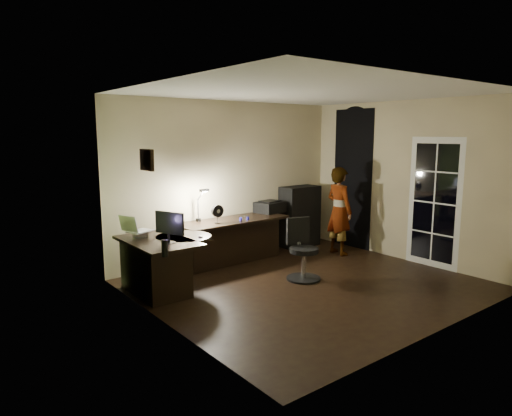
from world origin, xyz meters
TOP-DOWN VIEW (x-y plane):
  - floor at (0.00, 0.00)m, footprint 4.50×4.00m
  - ceiling at (0.00, 0.00)m, footprint 4.50×4.00m
  - wall_back at (0.00, 2.00)m, footprint 4.50×0.01m
  - wall_front at (0.00, -2.00)m, footprint 4.50×0.01m
  - wall_left at (-2.25, 0.00)m, footprint 0.01×4.00m
  - wall_right at (2.25, 0.00)m, footprint 0.01×4.00m
  - green_wall_overlay at (-2.24, 0.00)m, footprint 0.00×4.00m
  - arched_doorway at (2.24, 1.15)m, footprint 0.01×0.90m
  - french_door at (2.24, -0.55)m, footprint 0.02×0.92m
  - framed_picture at (-2.22, 0.45)m, footprint 0.04×0.30m
  - desk_left at (-1.83, 1.05)m, footprint 0.79×1.27m
  - desk_right at (-0.20, 1.63)m, footprint 1.98×0.74m
  - cabinet at (1.48, 1.78)m, footprint 0.78×0.40m
  - laptop_stand at (-1.94, 1.36)m, footprint 0.27×0.25m
  - laptop at (-1.94, 1.36)m, footprint 0.44×0.43m
  - monitor at (-1.79, 0.82)m, footprint 0.26×0.46m
  - mouse at (-1.30, 0.82)m, footprint 0.08×0.10m
  - phone at (-1.34, 0.84)m, footprint 0.09×0.15m
  - pen at (-1.26, 0.68)m, footprint 0.09×0.10m
  - speaker at (-2.12, 0.26)m, footprint 0.10×0.10m
  - notepad at (-1.92, 0.90)m, footprint 0.17×0.21m
  - desk_fan at (-0.57, 1.52)m, footprint 0.20×0.12m
  - headphones at (-0.10, 1.43)m, footprint 0.20×0.13m
  - printer at (0.76, 1.80)m, footprint 0.55×0.46m
  - desk_lamp at (-0.73, 1.83)m, footprint 0.20×0.29m
  - office_chair at (0.11, 0.22)m, footprint 0.63×0.63m
  - person at (1.62, 0.91)m, footprint 0.43×0.60m

SIDE VIEW (x-z plane):
  - floor at x=0.00m, z-range -0.01..0.00m
  - desk_left at x=-1.83m, z-range 0.00..0.73m
  - desk_right at x=-0.20m, z-range 0.00..0.74m
  - office_chair at x=0.11m, z-range 0.00..0.91m
  - cabinet at x=1.48m, z-range 0.00..1.16m
  - phone at x=-1.34m, z-range 0.72..0.73m
  - notepad at x=-1.92m, z-range 0.72..0.73m
  - pen at x=-1.26m, z-range 0.72..0.73m
  - mouse at x=-1.30m, z-range 0.72..0.75m
  - laptop_stand at x=-1.94m, z-range 0.72..0.81m
  - headphones at x=-0.10m, z-range 0.73..0.81m
  - person at x=1.62m, z-range 0.00..1.57m
  - speaker at x=-2.12m, z-range 0.72..0.92m
  - printer at x=0.76m, z-range 0.73..0.95m
  - monitor at x=-1.79m, z-range 0.72..1.02m
  - desk_fan at x=-0.57m, z-range 0.73..1.03m
  - laptop at x=-1.94m, z-range 0.81..1.05m
  - desk_lamp at x=-0.73m, z-range 0.73..1.31m
  - french_door at x=2.24m, z-range 0.00..2.10m
  - arched_doorway at x=2.24m, z-range 0.00..2.60m
  - wall_back at x=0.00m, z-range 0.00..2.70m
  - wall_front at x=0.00m, z-range 0.00..2.70m
  - wall_left at x=-2.25m, z-range 0.00..2.70m
  - wall_right at x=2.25m, z-range 0.00..2.70m
  - green_wall_overlay at x=-2.24m, z-range 0.00..2.70m
  - framed_picture at x=-2.22m, z-range 1.73..1.98m
  - ceiling at x=0.00m, z-range 2.70..2.71m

